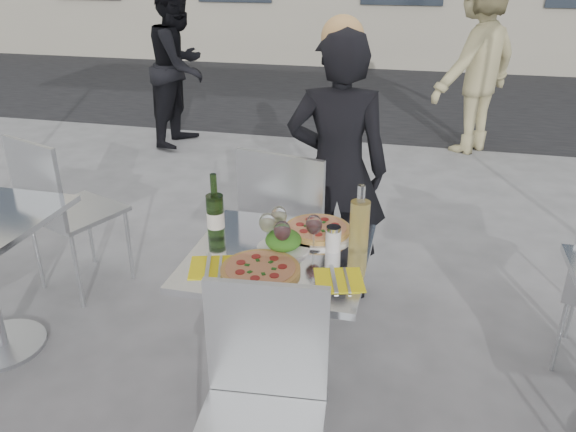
% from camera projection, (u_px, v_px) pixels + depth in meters
% --- Properties ---
extents(ground, '(80.00, 80.00, 0.00)m').
position_uv_depth(ground, '(280.00, 395.00, 2.61)').
color(ground, '#5F5F61').
extents(street_asphalt, '(24.00, 5.00, 0.00)m').
position_uv_depth(street_asphalt, '(387.00, 94.00, 8.35)').
color(street_asphalt, black).
rests_on(street_asphalt, ground).
extents(main_table, '(0.72, 0.72, 0.75)m').
position_uv_depth(main_table, '(280.00, 297.00, 2.38)').
color(main_table, '#B7BABF').
rests_on(main_table, ground).
extents(chair_far, '(0.54, 0.55, 1.01)m').
position_uv_depth(chair_far, '(290.00, 223.00, 2.91)').
color(chair_far, silver).
rests_on(chair_far, ground).
extents(chair_near, '(0.45, 0.46, 0.91)m').
position_uv_depth(chair_near, '(261.00, 399.00, 1.83)').
color(chair_near, silver).
rests_on(chair_near, ground).
extents(side_chair_lfar, '(0.58, 0.58, 0.97)m').
position_uv_depth(side_chair_lfar, '(60.00, 204.00, 3.19)').
color(side_chair_lfar, silver).
rests_on(side_chair_lfar, ground).
extents(woman_diner, '(0.61, 0.44, 1.55)m').
position_uv_depth(woman_diner, '(337.00, 171.00, 3.11)').
color(woman_diner, black).
rests_on(woman_diner, ground).
extents(pedestrian_a, '(0.68, 0.84, 1.64)m').
position_uv_depth(pedestrian_a, '(180.00, 66.00, 5.82)').
color(pedestrian_a, black).
rests_on(pedestrian_a, ground).
extents(pedestrian_b, '(1.24, 1.33, 1.80)m').
position_uv_depth(pedestrian_b, '(476.00, 62.00, 5.56)').
color(pedestrian_b, tan).
rests_on(pedestrian_b, ground).
extents(pizza_near, '(0.31, 0.31, 0.02)m').
position_uv_depth(pizza_near, '(260.00, 270.00, 2.15)').
color(pizza_near, tan).
rests_on(pizza_near, main_table).
extents(pizza_far, '(0.33, 0.33, 0.03)m').
position_uv_depth(pizza_far, '(318.00, 230.00, 2.45)').
color(pizza_far, white).
rests_on(pizza_far, main_table).
extents(salad_plate, '(0.22, 0.22, 0.09)m').
position_uv_depth(salad_plate, '(284.00, 242.00, 2.31)').
color(salad_plate, white).
rests_on(salad_plate, main_table).
extents(wine_bottle, '(0.07, 0.07, 0.29)m').
position_uv_depth(wine_bottle, '(215.00, 214.00, 2.37)').
color(wine_bottle, '#2B491B').
rests_on(wine_bottle, main_table).
extents(carafe, '(0.08, 0.08, 0.29)m').
position_uv_depth(carafe, '(359.00, 225.00, 2.26)').
color(carafe, '#D5BE5B').
rests_on(carafe, main_table).
extents(sugar_shaker, '(0.06, 0.06, 0.11)m').
position_uv_depth(sugar_shaker, '(333.00, 239.00, 2.30)').
color(sugar_shaker, white).
rests_on(sugar_shaker, main_table).
extents(wineglass_white_a, '(0.07, 0.07, 0.16)m').
position_uv_depth(wineglass_white_a, '(267.00, 224.00, 2.29)').
color(wineglass_white_a, white).
rests_on(wineglass_white_a, main_table).
extents(wineglass_white_b, '(0.07, 0.07, 0.16)m').
position_uv_depth(wineglass_white_b, '(279.00, 217.00, 2.36)').
color(wineglass_white_b, white).
rests_on(wineglass_white_b, main_table).
extents(wineglass_red_a, '(0.07, 0.07, 0.16)m').
position_uv_depth(wineglass_red_a, '(282.00, 232.00, 2.23)').
color(wineglass_red_a, white).
rests_on(wineglass_red_a, main_table).
extents(wineglass_red_b, '(0.07, 0.07, 0.16)m').
position_uv_depth(wineglass_red_b, '(314.00, 226.00, 2.28)').
color(wineglass_red_b, white).
rests_on(wineglass_red_b, main_table).
extents(napkin_left, '(0.22, 0.22, 0.01)m').
position_uv_depth(napkin_left, '(213.00, 267.00, 2.19)').
color(napkin_left, yellow).
rests_on(napkin_left, main_table).
extents(napkin_right, '(0.22, 0.22, 0.01)m').
position_uv_depth(napkin_right, '(339.00, 280.00, 2.10)').
color(napkin_right, yellow).
rests_on(napkin_right, main_table).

